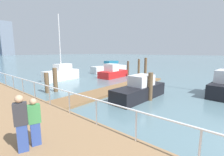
{
  "coord_description": "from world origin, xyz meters",
  "views": [
    {
      "loc": [
        -7.38,
        2.18,
        3.36
      ],
      "look_at": [
        0.48,
        8.87,
        1.62
      ],
      "focal_mm": 25.24,
      "sensor_mm": 36.0,
      "label": 1
    }
  ],
  "objects_px": {
    "pedestrian_0": "(21,123)",
    "pedestrian_1": "(35,121)",
    "moored_boat_1": "(62,73)",
    "moored_boat_2": "(140,90)",
    "moored_boat_4": "(113,73)",
    "moored_boat_3": "(110,68)"
  },
  "relations": [
    {
      "from": "pedestrian_0",
      "to": "pedestrian_1",
      "type": "bearing_deg",
      "value": 6.31
    },
    {
      "from": "pedestrian_0",
      "to": "moored_boat_1",
      "type": "bearing_deg",
      "value": 53.65
    },
    {
      "from": "moored_boat_2",
      "to": "pedestrian_1",
      "type": "distance_m",
      "value": 7.79
    },
    {
      "from": "moored_boat_4",
      "to": "pedestrian_1",
      "type": "relative_size",
      "value": 2.78
    },
    {
      "from": "moored_boat_1",
      "to": "pedestrian_1",
      "type": "distance_m",
      "value": 14.39
    },
    {
      "from": "moored_boat_2",
      "to": "moored_boat_3",
      "type": "xyz_separation_m",
      "value": [
        9.6,
        11.34,
        0.05
      ]
    },
    {
      "from": "moored_boat_4",
      "to": "pedestrian_1",
      "type": "bearing_deg",
      "value": -148.69
    },
    {
      "from": "pedestrian_0",
      "to": "pedestrian_1",
      "type": "relative_size",
      "value": 1.13
    },
    {
      "from": "moored_boat_1",
      "to": "pedestrian_0",
      "type": "height_order",
      "value": "moored_boat_1"
    },
    {
      "from": "moored_boat_1",
      "to": "moored_boat_2",
      "type": "bearing_deg",
      "value": -92.86
    },
    {
      "from": "moored_boat_1",
      "to": "pedestrian_0",
      "type": "distance_m",
      "value": 14.66
    },
    {
      "from": "pedestrian_1",
      "to": "pedestrian_0",
      "type": "bearing_deg",
      "value": -173.69
    },
    {
      "from": "moored_boat_2",
      "to": "pedestrian_0",
      "type": "distance_m",
      "value": 8.2
    },
    {
      "from": "moored_boat_3",
      "to": "moored_boat_1",
      "type": "bearing_deg",
      "value": -177.82
    },
    {
      "from": "moored_boat_2",
      "to": "moored_boat_1",
      "type": "bearing_deg",
      "value": 87.14
    },
    {
      "from": "moored_boat_2",
      "to": "pedestrian_1",
      "type": "bearing_deg",
      "value": -174.39
    },
    {
      "from": "moored_boat_3",
      "to": "pedestrian_1",
      "type": "distance_m",
      "value": 21.15
    },
    {
      "from": "moored_boat_1",
      "to": "pedestrian_0",
      "type": "relative_size",
      "value": 4.32
    },
    {
      "from": "moored_boat_1",
      "to": "moored_boat_4",
      "type": "bearing_deg",
      "value": -31.82
    },
    {
      "from": "moored_boat_2",
      "to": "pedestrian_0",
      "type": "height_order",
      "value": "pedestrian_0"
    },
    {
      "from": "moored_boat_2",
      "to": "moored_boat_3",
      "type": "bearing_deg",
      "value": 49.75
    },
    {
      "from": "moored_boat_2",
      "to": "pedestrian_0",
      "type": "relative_size",
      "value": 2.83
    }
  ]
}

